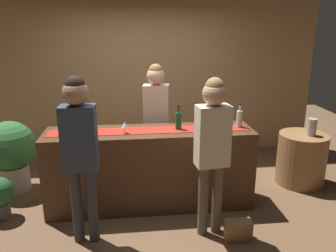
# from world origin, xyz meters

# --- Properties ---
(ground_plane) EXTENTS (10.00, 10.00, 0.00)m
(ground_plane) POSITION_xyz_m (0.00, 0.00, 0.00)
(ground_plane) COLOR brown
(back_wall) EXTENTS (6.00, 0.12, 2.90)m
(back_wall) POSITION_xyz_m (0.00, 1.90, 1.45)
(back_wall) COLOR tan
(back_wall) RESTS_ON ground
(bar_counter) EXTENTS (2.53, 0.60, 1.00)m
(bar_counter) POSITION_xyz_m (0.00, 0.00, 0.50)
(bar_counter) COLOR #472B19
(bar_counter) RESTS_ON ground
(counter_runner_cloth) EXTENTS (2.40, 0.28, 0.01)m
(counter_runner_cloth) POSITION_xyz_m (0.00, 0.00, 1.00)
(counter_runner_cloth) COLOR maroon
(counter_runner_cloth) RESTS_ON bar_counter
(wine_bottle_amber) EXTENTS (0.07, 0.07, 0.30)m
(wine_bottle_amber) POSITION_xyz_m (-0.77, -0.00, 1.11)
(wine_bottle_amber) COLOR brown
(wine_bottle_amber) RESTS_ON bar_counter
(wine_bottle_green) EXTENTS (0.07, 0.07, 0.30)m
(wine_bottle_green) POSITION_xyz_m (0.35, 0.01, 1.11)
(wine_bottle_green) COLOR #194723
(wine_bottle_green) RESTS_ON bar_counter
(wine_bottle_clear) EXTENTS (0.07, 0.07, 0.30)m
(wine_bottle_clear) POSITION_xyz_m (1.12, 0.01, 1.11)
(wine_bottle_clear) COLOR #B2C6C1
(wine_bottle_clear) RESTS_ON bar_counter
(wine_glass_near_customer) EXTENTS (0.07, 0.07, 0.14)m
(wine_glass_near_customer) POSITION_xyz_m (-0.30, -0.08, 1.10)
(wine_glass_near_customer) COLOR silver
(wine_glass_near_customer) RESTS_ON bar_counter
(wine_glass_mid_counter) EXTENTS (0.07, 0.07, 0.14)m
(wine_glass_mid_counter) POSITION_xyz_m (0.85, -0.07, 1.10)
(wine_glass_mid_counter) COLOR silver
(wine_glass_mid_counter) RESTS_ON bar_counter
(bartender) EXTENTS (0.37, 0.25, 1.73)m
(bartender) POSITION_xyz_m (0.13, 0.58, 1.07)
(bartender) COLOR #26262B
(bartender) RESTS_ON ground
(customer_sipping) EXTENTS (0.36, 0.24, 1.74)m
(customer_sipping) POSITION_xyz_m (0.61, -0.69, 1.08)
(customer_sipping) COLOR brown
(customer_sipping) RESTS_ON ground
(customer_browsing) EXTENTS (0.35, 0.25, 1.78)m
(customer_browsing) POSITION_xyz_m (-0.73, -0.68, 1.11)
(customer_browsing) COLOR #33333D
(customer_browsing) RESTS_ON ground
(round_side_table) EXTENTS (0.68, 0.68, 0.74)m
(round_side_table) POSITION_xyz_m (2.20, 0.38, 0.37)
(round_side_table) COLOR olive
(round_side_table) RESTS_ON ground
(vase_on_side_table) EXTENTS (0.13, 0.13, 0.24)m
(vase_on_side_table) POSITION_xyz_m (2.26, 0.33, 0.86)
(vase_on_side_table) COLOR #A8A399
(vase_on_side_table) RESTS_ON round_side_table
(potted_plant_tall) EXTENTS (0.67, 0.67, 0.99)m
(potted_plant_tall) POSITION_xyz_m (-1.86, 0.62, 0.57)
(potted_plant_tall) COLOR #9E9389
(potted_plant_tall) RESTS_ON ground
(handbag) EXTENTS (0.28, 0.14, 0.22)m
(handbag) POSITION_xyz_m (0.89, -0.85, 0.11)
(handbag) COLOR olive
(handbag) RESTS_ON ground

